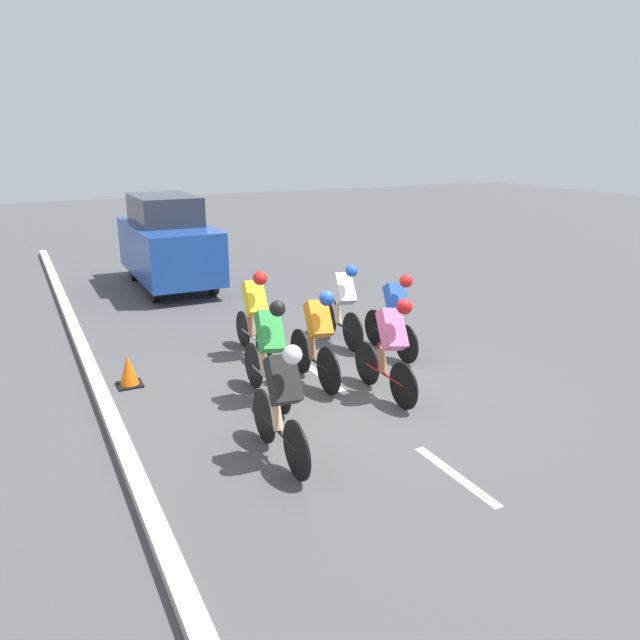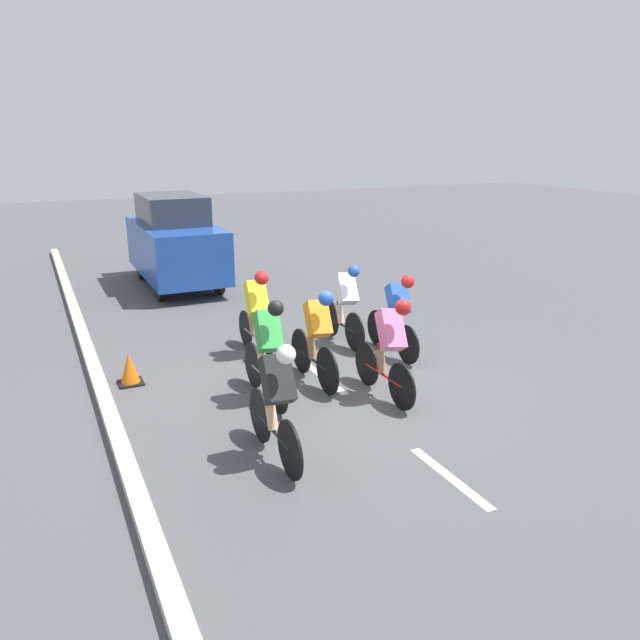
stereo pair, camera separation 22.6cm
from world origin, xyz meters
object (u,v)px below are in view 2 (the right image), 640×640
Objects in this scene: cyclist_green at (267,348)px; cyclist_blue at (396,312)px; cyclist_yellow at (256,310)px; support_car at (175,242)px; cyclist_pink at (389,345)px; cyclist_black at (277,399)px; cyclist_white at (345,303)px; traffic_cone at (130,369)px; cyclist_orange at (317,335)px.

cyclist_blue is at bearing -162.18° from cyclist_green.
cyclist_yellow is 0.41× the size of support_car.
cyclist_pink is (1.04, 1.47, 0.03)m from cyclist_blue.
support_car is (-0.92, -9.07, 0.32)m from cyclist_black.
cyclist_white is 3.38× the size of traffic_cone.
support_car reaches higher than traffic_cone.
cyclist_blue is 0.97× the size of cyclist_green.
cyclist_orange is at bearing -126.02° from cyclist_black.
cyclist_yellow is at bearing -76.25° from cyclist_orange.
support_car is at bearing -86.35° from cyclist_orange.
cyclist_pink is 0.41× the size of support_car.
cyclist_blue is at bearing -161.63° from cyclist_orange.
cyclist_green is at bearing -107.11° from cyclist_black.
cyclist_blue is 1.01× the size of cyclist_yellow.
support_car is (0.46, -7.18, 0.32)m from cyclist_orange.
cyclist_yellow is at bearing -170.63° from traffic_cone.
cyclist_blue is 0.99× the size of cyclist_orange.
cyclist_black is (0.50, 1.63, -0.02)m from cyclist_green.
cyclist_orange is 0.91m from cyclist_green.
traffic_cone is at bearing 3.91° from cyclist_white.
cyclist_black reaches higher than cyclist_blue.
cyclist_black is at bearing 84.22° from support_car.
cyclist_black is 3.36m from traffic_cone.
support_car is (1.69, -5.71, 0.33)m from cyclist_white.
cyclist_orange is (0.70, -0.90, -0.02)m from cyclist_pink.
cyclist_blue is at bearing -125.17° from cyclist_pink.
cyclist_black is (3.11, 2.47, 0.01)m from cyclist_blue.
cyclist_pink is at bearing 157.99° from cyclist_green.
cyclist_white is 4.25m from cyclist_black.
cyclist_pink is 3.91m from traffic_cone.
traffic_cone is at bearing 9.37° from cyclist_yellow.
cyclist_orange is (-0.38, 1.57, -0.03)m from cyclist_yellow.
cyclist_black is 3.33× the size of traffic_cone.
cyclist_orange is at bearing -163.29° from cyclist_green.
cyclist_yellow reaches higher than cyclist_pink.
cyclist_blue is 3.34× the size of traffic_cone.
cyclist_green is at bearing -22.01° from cyclist_pink.
cyclist_pink is 0.97× the size of cyclist_green.
cyclist_yellow reaches higher than cyclist_white.
support_car is at bearing -81.86° from cyclist_pink.
support_car is (0.07, -5.61, 0.29)m from cyclist_yellow.
cyclist_white is at bearing -176.09° from traffic_cone.
support_car reaches higher than cyclist_green.
cyclist_pink is 3.32× the size of traffic_cone.
cyclist_yellow is (1.61, -0.10, 0.04)m from cyclist_white.
cyclist_green is at bearing 138.58° from traffic_cone.
cyclist_yellow reaches higher than cyclist_black.
cyclist_white is 1.91m from cyclist_orange.
cyclist_yellow is 0.98× the size of cyclist_orange.
cyclist_yellow is at bearing -105.03° from cyclist_green.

